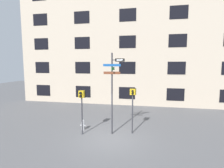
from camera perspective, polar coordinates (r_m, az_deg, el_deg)
name	(u,v)px	position (r m, az deg, el deg)	size (l,w,h in m)	color
ground_plane	(111,139)	(10.56, -0.44, -17.50)	(60.00, 60.00, 0.00)	#515154
building_facade	(128,42)	(18.41, 5.16, 13.44)	(24.00, 0.64, 13.04)	tan
street_sign_pole	(113,87)	(10.48, 0.26, -0.89)	(1.28, 0.90, 4.96)	#2D2D33
pedestrian_signal_left	(82,100)	(10.71, -9.87, -5.13)	(0.37, 0.40, 2.74)	#2D2D33
pedestrian_signal_right	(133,98)	(10.80, 6.75, -4.70)	(0.40, 0.40, 2.82)	#2D2D33
fire_hydrant	(83,125)	(11.91, -9.47, -13.03)	(0.37, 0.21, 0.69)	#A5A5A8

